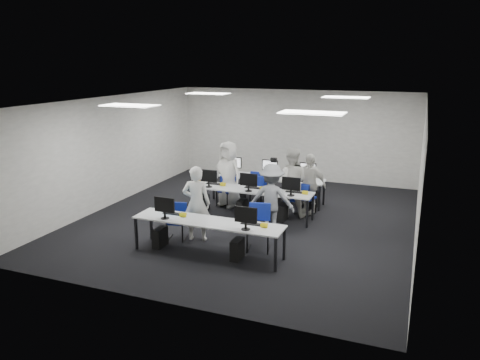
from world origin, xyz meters
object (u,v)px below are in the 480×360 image
at_px(chair_7, 305,204).
at_px(student_3, 309,184).
at_px(chair_5, 229,194).
at_px(chair_2, 227,196).
at_px(chair_3, 256,198).
at_px(chair_6, 257,196).
at_px(student_1, 291,182).
at_px(chair_1, 259,236).
at_px(student_2, 228,174).
at_px(chair_0, 177,228).
at_px(desk_front, 208,223).
at_px(chair_4, 291,205).
at_px(desk_mid, 251,191).
at_px(photographer, 271,199).
at_px(student_0, 197,203).

bearing_deg(chair_7, student_3, 79.34).
bearing_deg(chair_5, chair_7, -14.36).
height_order(chair_2, chair_3, chair_3).
distance_m(chair_6, student_1, 1.32).
height_order(chair_1, chair_3, chair_3).
bearing_deg(student_2, chair_2, -178.34).
relative_size(chair_0, chair_2, 0.99).
distance_m(chair_2, chair_3, 0.87).
bearing_deg(desk_front, chair_0, 152.62).
relative_size(chair_3, chair_4, 1.11).
relative_size(chair_4, student_2, 0.49).
bearing_deg(chair_7, desk_front, -94.41).
bearing_deg(chair_7, student_1, -125.20).
xyz_separation_m(desk_front, chair_5, (-0.97, 3.44, -0.42)).
xyz_separation_m(desk_mid, chair_5, (-0.97, 0.84, -0.42)).
relative_size(chair_1, chair_2, 1.18).
height_order(chair_2, photographer, photographer).
bearing_deg(desk_front, chair_7, 69.21).
distance_m(desk_mid, student_0, 2.03).
xyz_separation_m(desk_mid, photographer, (0.83, -0.89, 0.14)).
xyz_separation_m(desk_front, chair_1, (0.89, 0.63, -0.37)).
bearing_deg(student_1, chair_2, -16.04).
height_order(chair_7, student_2, student_2).
xyz_separation_m(chair_7, student_2, (-2.16, -0.06, 0.63)).
height_order(desk_front, student_3, student_3).
relative_size(chair_7, photographer, 0.53).
height_order(chair_6, photographer, photographer).
relative_size(chair_3, student_0, 0.58).
distance_m(student_2, photographer, 2.32).
relative_size(chair_1, student_1, 0.54).
height_order(chair_0, chair_5, chair_5).
height_order(chair_1, chair_4, chair_1).
distance_m(chair_2, chair_4, 1.91).
height_order(chair_7, student_1, student_1).
bearing_deg(chair_5, chair_6, -6.95).
relative_size(desk_front, chair_0, 3.93).
relative_size(desk_mid, chair_0, 3.93).
relative_size(chair_2, chair_4, 0.93).
xyz_separation_m(chair_5, student_1, (1.90, -0.39, 0.64)).
xyz_separation_m(chair_6, photographer, (0.98, -1.79, 0.54)).
distance_m(chair_3, chair_7, 1.35).
xyz_separation_m(desk_front, student_3, (1.31, 3.42, 0.12)).
relative_size(chair_2, photographer, 0.50).
xyz_separation_m(chair_4, chair_7, (0.32, 0.23, -0.01)).
xyz_separation_m(chair_1, chair_2, (-1.86, 2.65, -0.05)).
bearing_deg(chair_0, desk_mid, 51.66).
distance_m(chair_3, photographer, 1.88).
height_order(chair_1, chair_6, chair_1).
distance_m(desk_front, student_1, 3.20).
distance_m(desk_front, chair_2, 3.44).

